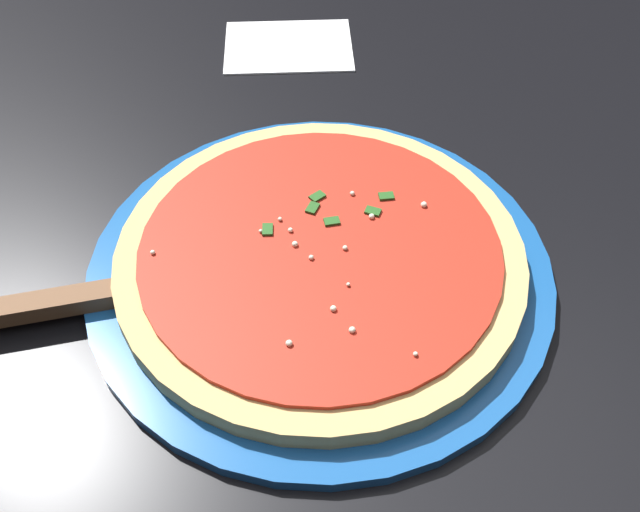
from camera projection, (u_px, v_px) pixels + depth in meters
The scene contains 5 objects.
restaurant_table at pixel (340, 359), 0.67m from camera, with size 1.11×0.87×0.77m.
serving_plate at pixel (320, 269), 0.56m from camera, with size 0.36×0.36×0.01m, color #195199.
pizza at pixel (320, 256), 0.55m from camera, with size 0.31×0.31×0.02m.
pizza_server at pixel (96, 298), 0.53m from camera, with size 0.22×0.09×0.01m.
napkin_folded_right at pixel (288, 46), 0.78m from camera, with size 0.14×0.10×0.00m, color white.
Camera 1 is at (0.03, 0.38, 1.20)m, focal length 40.85 mm.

